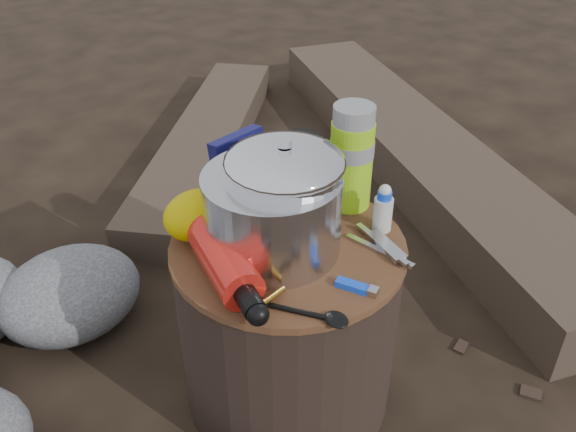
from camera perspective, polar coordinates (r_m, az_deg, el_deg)
ground at (r=1.47m, az=-0.00°, el=-15.67°), size 60.00×60.00×0.00m
stump at (r=1.31m, az=-0.00°, el=-9.86°), size 0.45×0.45×0.41m
rock_ring at (r=1.38m, az=-21.11°, el=-16.31°), size 0.49×1.06×0.21m
log_main at (r=2.23m, az=11.90°, el=5.71°), size 0.95×1.91×0.16m
log_small at (r=2.33m, az=-7.50°, el=6.79°), size 1.12×1.09×0.11m
foil_windscreen at (r=1.13m, az=-1.46°, el=0.31°), size 0.25×0.25×0.15m
camping_pot at (r=1.12m, az=-0.30°, el=1.78°), size 0.21×0.21×0.21m
fuel_bottle at (r=1.10m, az=-6.36°, el=-3.39°), size 0.14×0.33×0.08m
thermos at (r=1.25m, az=5.88°, el=5.38°), size 0.09×0.09×0.22m
travel_mug at (r=1.30m, az=1.20°, el=4.66°), size 0.08×0.08×0.13m
stuff_sack at (r=1.19m, az=-8.33°, el=0.11°), size 0.14×0.11×0.09m
food_pouch at (r=1.26m, az=-4.41°, el=4.20°), size 0.13×0.04×0.16m
lighter at (r=1.08m, az=5.98°, el=-6.40°), size 0.05×0.08×0.01m
multitool at (r=1.18m, az=9.05°, el=-2.82°), size 0.04×0.10×0.01m
pot_grabber at (r=1.17m, az=8.46°, el=-3.05°), size 0.04×0.15×0.01m
spork at (r=1.03m, az=0.92°, el=-8.76°), size 0.10×0.13×0.01m
squeeze_bottle at (r=1.21m, az=8.78°, el=0.55°), size 0.04×0.04×0.09m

